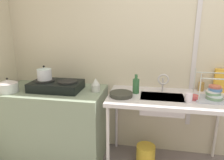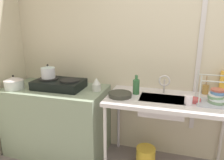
{
  "view_description": "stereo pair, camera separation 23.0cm",
  "coord_description": "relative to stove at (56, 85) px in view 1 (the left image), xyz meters",
  "views": [
    {
      "loc": [
        -0.59,
        -1.08,
        1.64
      ],
      "look_at": [
        -0.98,
        1.1,
        1.03
      ],
      "focal_mm": 33.07,
      "sensor_mm": 36.0,
      "label": 1
    },
    {
      "loc": [
        -0.36,
        -1.03,
        1.64
      ],
      "look_at": [
        -0.98,
        1.1,
        1.03
      ],
      "focal_mm": 33.07,
      "sensor_mm": 36.0,
      "label": 2
    }
  ],
  "objects": [
    {
      "name": "dish_rack",
      "position": [
        1.75,
        -0.01,
        0.01
      ],
      "size": [
        0.37,
        0.28,
        0.3
      ],
      "color": "#B7BCB8",
      "rests_on": "counter_sink"
    },
    {
      "name": "percolator",
      "position": [
        0.47,
        0.03,
        0.02
      ],
      "size": [
        0.1,
        0.1,
        0.16
      ],
      "color": "silver",
      "rests_on": "counter_concrete"
    },
    {
      "name": "wall_metal_strip",
      "position": [
        1.58,
        0.32,
        0.56
      ],
      "size": [
        0.05,
        0.01,
        2.15
      ],
      "primitive_type": "cube",
      "color": "silver"
    },
    {
      "name": "utensil_jar",
      "position": [
        1.68,
        0.28,
        -0.0
      ],
      "size": [
        0.07,
        0.07,
        0.2
      ],
      "color": "#A3783A",
      "rests_on": "counter_sink"
    },
    {
      "name": "stove",
      "position": [
        0.0,
        0.0,
        0.0
      ],
      "size": [
        0.59,
        0.37,
        0.12
      ],
      "color": "black",
      "rests_on": "counter_concrete"
    },
    {
      "name": "sink_basin",
      "position": [
        1.23,
        -0.01,
        -0.14
      ],
      "size": [
        0.46,
        0.28,
        0.18
      ],
      "primitive_type": "cube",
      "color": "silver",
      "rests_on": "counter_sink"
    },
    {
      "name": "counter_concrete",
      "position": [
        -0.06,
        0.0,
        -0.49
      ],
      "size": [
        1.24,
        0.66,
        0.87
      ],
      "primitive_type": "cube",
      "color": "gray",
      "rests_on": "ground"
    },
    {
      "name": "counter_sink",
      "position": [
        1.3,
        0.0,
        -0.12
      ],
      "size": [
        1.32,
        0.66,
        0.87
      ],
      "color": "silver",
      "rests_on": "ground"
    },
    {
      "name": "wall_back",
      "position": [
        1.65,
        0.38,
        0.42
      ],
      "size": [
        5.57,
        0.1,
        2.69
      ],
      "primitive_type": "cube",
      "color": "beige",
      "rests_on": "ground"
    },
    {
      "name": "pot_on_left_burner",
      "position": [
        -0.14,
        0.0,
        0.14
      ],
      "size": [
        0.17,
        0.17,
        0.17
      ],
      "color": "silver",
      "rests_on": "stove"
    },
    {
      "name": "cup_by_rack",
      "position": [
        1.48,
        -0.1,
        -0.01
      ],
      "size": [
        0.08,
        0.08,
        0.09
      ],
      "primitive_type": "cylinder",
      "color": "white",
      "rests_on": "counter_sink"
    },
    {
      "name": "small_bowl_on_drainboard",
      "position": [
        1.54,
        -0.02,
        -0.04
      ],
      "size": [
        0.13,
        0.13,
        0.04
      ],
      "primitive_type": "cylinder",
      "color": "#BC464A",
      "rests_on": "counter_sink"
    },
    {
      "name": "pot_beside_stove",
      "position": [
        -0.52,
        -0.17,
        0.02
      ],
      "size": [
        0.23,
        0.23,
        0.17
      ],
      "color": "silver",
      "rests_on": "counter_concrete"
    },
    {
      "name": "bottle_by_sink",
      "position": [
        0.94,
        0.06,
        0.03
      ],
      "size": [
        0.07,
        0.07,
        0.22
      ],
      "color": "#32663C",
      "rests_on": "counter_sink"
    },
    {
      "name": "frying_pan",
      "position": [
        0.78,
        -0.08,
        -0.04
      ],
      "size": [
        0.25,
        0.25,
        0.04
      ],
      "primitive_type": "cylinder",
      "color": "#31322A",
      "rests_on": "counter_sink"
    },
    {
      "name": "bucket_on_floor",
      "position": [
        1.08,
        0.03,
        -0.82
      ],
      "size": [
        0.23,
        0.23,
        0.22
      ],
      "primitive_type": "cylinder",
      "color": "yellow",
      "rests_on": "ground"
    },
    {
      "name": "faucet",
      "position": [
        1.24,
        0.12,
        0.09
      ],
      "size": [
        0.13,
        0.07,
        0.23
      ],
      "color": "silver",
      "rests_on": "counter_sink"
    },
    {
      "name": "cereal_box",
      "position": [
        1.91,
        0.28,
        0.08
      ],
      "size": [
        0.19,
        0.08,
        0.27
      ],
      "primitive_type": "cube",
      "rotation": [
        0.0,
        0.0,
        -0.06
      ],
      "color": "gold",
      "rests_on": "counter_sink"
    }
  ]
}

